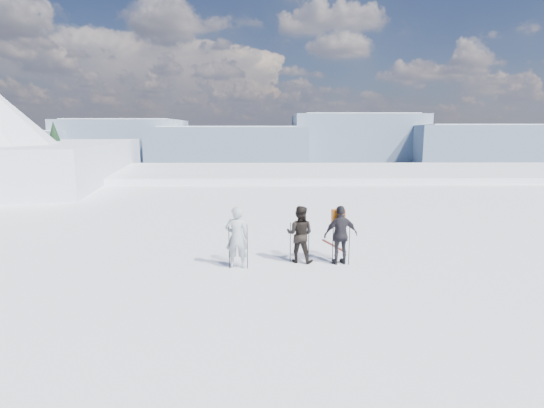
{
  "coord_description": "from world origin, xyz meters",
  "views": [
    {
      "loc": [
        -2.76,
        -9.51,
        3.99
      ],
      "look_at": [
        -2.56,
        3.0,
        1.84
      ],
      "focal_mm": 28.0,
      "sensor_mm": 36.0,
      "label": 1
    }
  ],
  "objects": [
    {
      "name": "skier_dark",
      "position": [
        -1.71,
        3.11,
        0.88
      ],
      "size": [
        1.01,
        0.89,
        1.76
      ],
      "primitive_type": "imported",
      "rotation": [
        0.0,
        0.0,
        2.84
      ],
      "color": "black",
      "rests_on": "ground"
    },
    {
      "name": "backpack",
      "position": [
        -0.53,
        3.14,
        2.06
      ],
      "size": [
        0.42,
        0.28,
        0.52
      ],
      "primitive_type": "cube",
      "rotation": [
        0.0,
        0.0,
        3.33
      ],
      "color": "orange",
      "rests_on": "skier_pack"
    },
    {
      "name": "skis_loose",
      "position": [
        -0.29,
        4.93,
        0.01
      ],
      "size": [
        0.67,
        1.68,
        0.03
      ],
      "color": "black",
      "rests_on": "ground"
    },
    {
      "name": "ski_poles",
      "position": [
        -1.93,
        2.79,
        0.65
      ],
      "size": [
        3.61,
        0.63,
        1.33
      ],
      "color": "black",
      "rests_on": "ground"
    },
    {
      "name": "far_mountain_range",
      "position": [
        29.6,
        454.78,
        -7.19
      ],
      "size": [
        770.0,
        110.0,
        53.0
      ],
      "color": "slate",
      "rests_on": "ground"
    },
    {
      "name": "skier_pack",
      "position": [
        -0.48,
        2.9,
        0.9
      ],
      "size": [
        1.12,
        0.63,
        1.8
      ],
      "primitive_type": "imported",
      "rotation": [
        0.0,
        0.0,
        3.33
      ],
      "color": "black",
      "rests_on": "ground"
    },
    {
      "name": "lake_basin",
      "position": [
        0.0,
        30.0,
        -6.5
      ],
      "size": [
        820.0,
        820.0,
        71.62
      ],
      "color": "white",
      "rests_on": "ground"
    },
    {
      "name": "near_ridge",
      "position": [
        -26.56,
        29.34,
        -3.48
      ],
      "size": [
        31.37,
        35.68,
        25.62
      ],
      "color": "white",
      "rests_on": "ground"
    },
    {
      "name": "skier_grey",
      "position": [
        -3.6,
        2.58,
        0.92
      ],
      "size": [
        0.68,
        0.46,
        1.84
      ],
      "primitive_type": "imported",
      "rotation": [
        0.0,
        0.0,
        3.17
      ],
      "color": "#9BA3AA",
      "rests_on": "ground"
    }
  ]
}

